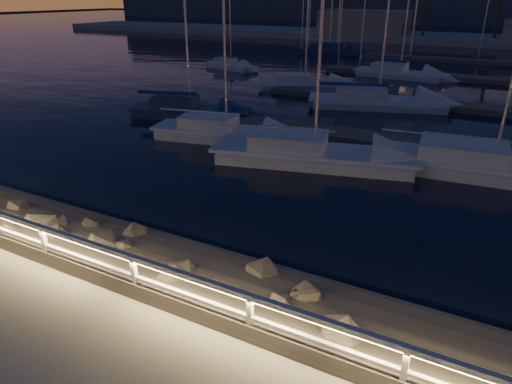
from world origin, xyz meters
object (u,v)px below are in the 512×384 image
Objects in this scene: sailboat_a at (187,109)px; sailboat_j at (397,72)px; sailboat_c at (309,152)px; sailboat_b at (223,131)px; sailboat_m at (335,50)px; guard_rail at (205,291)px; sailboat_f at (302,83)px; sailboat_d at (487,164)px; sailboat_n at (328,50)px; sailboat_g at (374,100)px; sailboat_e at (230,65)px.

sailboat_a is 0.92× the size of sailboat_j.
sailboat_c reaches higher than sailboat_j.
sailboat_b is 5.42m from sailboat_c.
sailboat_j is 1.01× the size of sailboat_m.
sailboat_f reaches higher than guard_rail.
sailboat_d is 1.19× the size of sailboat_j.
sailboat_a is at bearing -105.34° from sailboat_n.
sailboat_m reaches higher than sailboat_a.
sailboat_g reaches higher than sailboat_n.
sailboat_j reaches higher than sailboat_m.
sailboat_m is at bearing 89.00° from sailboat_b.
guard_rail is 2.69× the size of sailboat_d.
sailboat_a is at bearing 134.46° from sailboat_b.
sailboat_a is 0.95× the size of sailboat_b.
sailboat_e is at bearing -124.90° from sailboat_n.
sailboat_e is (-20.09, 34.04, -0.98)m from guard_rail.
sailboat_m is at bearing 113.20° from sailboat_d.
sailboat_e is 18.19m from sailboat_m.
sailboat_m is (5.04, 17.48, 0.07)m from sailboat_e.
sailboat_g reaches higher than sailboat_j.
guard_rail is 37.06m from sailboat_j.
sailboat_b is at bearing -108.16° from sailboat_f.
sailboat_e is at bearing -108.58° from sailboat_m.
sailboat_d reaches higher than sailboat_c.
sailboat_c reaches higher than sailboat_f.
sailboat_d is 1.06× the size of sailboat_g.
sailboat_f is (-9.57, 27.86, -0.95)m from guard_rail.
guard_rail is at bearing -92.11° from sailboat_c.
sailboat_d is 42.50m from sailboat_n.
sailboat_n is at bearing 94.91° from sailboat_c.
sailboat_f is 7.78m from sailboat_g.
sailboat_c is 1.49× the size of sailboat_e.
guard_rail is 20.26m from sailboat_a.
sailboat_c is 7.45m from sailboat_d.
sailboat_b is at bearing 120.76° from guard_rail.
sailboat_m is at bearing -2.35° from sailboat_n.
guard_rail is 3.29× the size of sailboat_n.
sailboat_a reaches higher than sailboat_e.
sailboat_c is at bearing -91.07° from sailboat_f.
sailboat_a is 19.57m from sailboat_e.
sailboat_f is at bearing -96.04° from sailboat_n.
sailboat_d reaches higher than sailboat_e.
sailboat_d is at bearing -24.12° from sailboat_a.
sailboat_e is at bearing 114.53° from sailboat_c.
sailboat_a reaches higher than sailboat_f.
sailboat_j is at bearing -71.67° from sailboat_n.
sailboat_m is at bearing 90.54° from sailboat_e.
sailboat_m is at bearing 93.60° from sailboat_c.
sailboat_d is 42.34m from sailboat_m.
sailboat_j is (-4.03, 36.83, -0.92)m from guard_rail.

